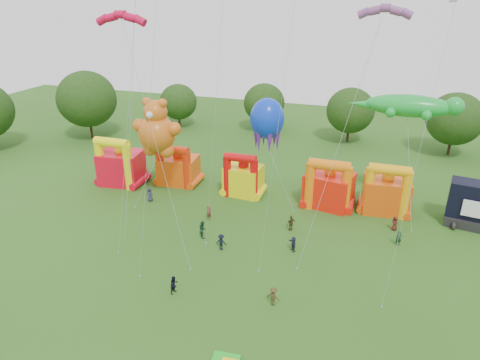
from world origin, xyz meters
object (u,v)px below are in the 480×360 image
(teddy_bear_kite, at_px, (154,144))
(gecko_kite, at_px, (409,148))
(octopus_kite, at_px, (273,147))
(bouncy_castle_0, at_px, (120,166))
(spectator_0, at_px, (150,195))
(spectator_4, at_px, (291,223))
(bouncy_castle_2, at_px, (243,178))

(teddy_bear_kite, relative_size, gecko_kite, 0.94)
(teddy_bear_kite, bearing_deg, octopus_kite, 14.26)
(bouncy_castle_0, xyz_separation_m, spectator_0, (6.52, -3.78, -1.74))
(gecko_kite, bearing_deg, spectator_0, -167.87)
(bouncy_castle_0, distance_m, spectator_4, 25.76)
(bouncy_castle_0, distance_m, gecko_kite, 37.21)
(bouncy_castle_2, height_order, teddy_bear_kite, teddy_bear_kite)
(octopus_kite, bearing_deg, teddy_bear_kite, -165.74)
(octopus_kite, relative_size, spectator_0, 7.27)
(bouncy_castle_2, xyz_separation_m, octopus_kite, (4.16, -1.24, 5.19))
(bouncy_castle_2, height_order, spectator_4, bouncy_castle_2)
(teddy_bear_kite, xyz_separation_m, octopus_kite, (14.08, 3.58, 0.01))
(spectator_4, bearing_deg, teddy_bear_kite, -53.30)
(octopus_kite, bearing_deg, spectator_4, -57.56)
(spectator_4, bearing_deg, gecko_kite, 169.37)
(bouncy_castle_0, xyz_separation_m, spectator_4, (25.14, -5.35, -1.75))
(teddy_bear_kite, distance_m, spectator_4, 19.23)
(teddy_bear_kite, relative_size, octopus_kite, 0.99)
(spectator_0, bearing_deg, gecko_kite, 11.86)
(bouncy_castle_0, bearing_deg, octopus_kite, 1.80)
(spectator_4, bearing_deg, bouncy_castle_2, -87.79)
(teddy_bear_kite, bearing_deg, gecko_kite, 10.78)
(bouncy_castle_2, bearing_deg, bouncy_castle_0, -173.65)
(spectator_0, bearing_deg, spectator_4, -5.09)
(bouncy_castle_2, xyz_separation_m, gecko_kite, (19.53, 0.79, 5.98))
(spectator_0, bearing_deg, bouncy_castle_2, 27.89)
(octopus_kite, bearing_deg, bouncy_castle_0, -178.20)
(octopus_kite, bearing_deg, bouncy_castle_2, 163.44)
(gecko_kite, height_order, spectator_0, gecko_kite)
(teddy_bear_kite, distance_m, gecko_kite, 29.98)
(bouncy_castle_0, height_order, gecko_kite, gecko_kite)
(bouncy_castle_0, xyz_separation_m, octopus_kite, (21.31, 0.67, 4.84))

